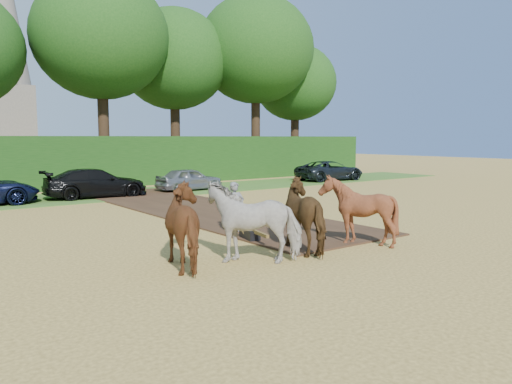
% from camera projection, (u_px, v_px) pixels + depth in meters
% --- Properties ---
extents(ground, '(120.00, 120.00, 0.00)m').
position_uv_depth(ground, '(282.00, 243.00, 13.89)').
color(ground, gold).
rests_on(ground, ground).
extents(earth_strip, '(4.50, 17.00, 0.05)m').
position_uv_depth(earth_strip, '(199.00, 209.00, 20.33)').
color(earth_strip, '#472D1C').
rests_on(earth_strip, ground).
extents(grass_verge, '(50.00, 5.00, 0.03)m').
position_uv_depth(grass_verge, '(102.00, 196.00, 24.98)').
color(grass_verge, '#38601E').
rests_on(grass_verge, ground).
extents(hedgerow, '(46.00, 1.60, 3.00)m').
position_uv_depth(hedgerow, '(72.00, 162.00, 28.38)').
color(hedgerow, '#14380F').
rests_on(hedgerow, ground).
extents(plough_team, '(6.52, 4.56, 1.90)m').
position_uv_depth(plough_team, '(281.00, 217.00, 12.44)').
color(plough_team, brown).
rests_on(plough_team, ground).
extents(parked_cars, '(36.67, 2.87, 1.43)m').
position_uv_depth(parked_cars, '(81.00, 184.00, 23.87)').
color(parked_cars, silver).
rests_on(parked_cars, ground).
extents(treeline, '(48.70, 10.60, 14.21)m').
position_uv_depth(treeline, '(21.00, 33.00, 29.07)').
color(treeline, '#382616').
rests_on(treeline, ground).
extents(church, '(5.20, 5.20, 27.00)m').
position_uv_depth(church, '(6.00, 45.00, 58.35)').
color(church, slate).
rests_on(church, ground).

